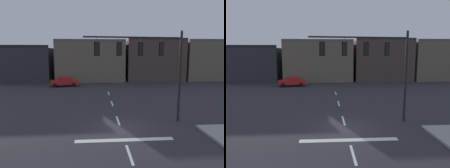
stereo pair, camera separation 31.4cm
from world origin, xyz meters
The scene contains 6 objects.
ground_plane centered at (0.00, 0.00, 0.00)m, with size 400.00×400.00×0.00m, color #2B2B30.
stop_bar_paint centered at (0.00, -2.00, 0.00)m, with size 6.40×0.50×0.01m, color silver.
lane_centreline centered at (0.00, 2.00, 0.00)m, with size 0.16×26.40×0.01m.
signal_mast_near_side centered at (2.33, 1.30, 5.19)m, with size 7.74×0.91×7.31m.
car_lot_nearside centered at (-6.88, 20.62, 0.86)m, with size 4.61×2.36×1.61m.
building_row centered at (11.18, 30.15, 3.53)m, with size 61.82×13.62×8.25m.
Camera 1 is at (-1.88, -15.11, 5.63)m, focal length 34.49 mm.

